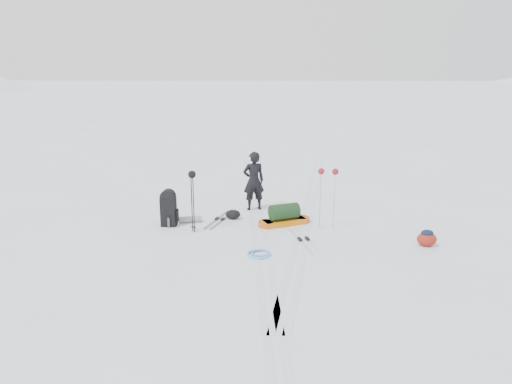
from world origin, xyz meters
TOP-DOWN VIEW (x-y plane):
  - ground at (0.00, 0.00)m, footprint 200.00×200.00m
  - ski_tracks at (0.61, 0.88)m, footprint 3.38×17.97m
  - skier at (-0.16, 1.76)m, footprint 0.69×0.55m
  - pulk_sled at (0.66, 0.46)m, footprint 1.46×0.95m
  - expedition_rucksack at (-2.20, 0.30)m, footprint 0.99×0.58m
  - ski_poles_black at (-1.57, -0.17)m, footprint 0.19×0.19m
  - ski_poles_silver at (1.69, 0.11)m, footprint 0.49×0.19m
  - touring_skis_grey at (-1.03, 0.77)m, footprint 0.70×1.62m
  - touring_skis_white at (1.08, -0.73)m, footprint 0.73×1.83m
  - rope_coil at (0.07, -1.66)m, footprint 0.69×0.69m
  - small_daypack at (3.83, -0.99)m, footprint 0.49×0.39m
  - thermos_pair at (-2.18, 0.21)m, footprint 0.21×0.25m
  - stuff_sack at (-0.68, 0.89)m, footprint 0.45×0.37m

SIDE VIEW (x-z plane):
  - ground at x=0.00m, z-range 0.00..0.00m
  - ski_tracks at x=0.61m, z-range 0.00..0.01m
  - touring_skis_grey at x=-1.03m, z-range -0.02..0.04m
  - touring_skis_white at x=1.08m, z-range -0.02..0.05m
  - rope_coil at x=0.07m, z-range 0.00..0.06m
  - stuff_sack at x=-0.68m, z-range 0.00..0.25m
  - thermos_pair at x=-2.18m, z-range -0.01..0.27m
  - small_daypack at x=3.83m, z-range -0.01..0.37m
  - pulk_sled at x=0.66m, z-range -0.06..0.48m
  - expedition_rucksack at x=-2.20m, z-range -0.04..0.91m
  - skier at x=-0.16m, z-range 0.00..1.66m
  - ski_poles_black at x=-1.57m, z-range 0.49..2.02m
  - ski_poles_silver at x=1.69m, z-range 0.52..2.07m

